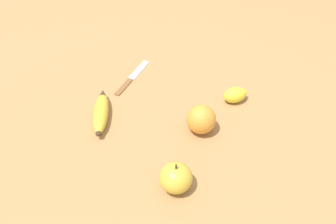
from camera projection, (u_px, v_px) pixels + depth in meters
The scene contains 6 objects.
ground_plane at pixel (146, 127), 0.89m from camera, with size 3.00×3.00×0.00m, color #A87A47.
banana at pixel (101, 112), 0.90m from camera, with size 0.14×0.15×0.04m.
orange at pixel (201, 119), 0.85m from camera, with size 0.08×0.08×0.08m.
apple at pixel (176, 178), 0.73m from camera, with size 0.07×0.07×0.08m.
lemon at pixel (235, 95), 0.95m from camera, with size 0.08×0.08×0.05m.
paring_knife at pixel (131, 78), 1.04m from camera, with size 0.07×0.20×0.01m.
Camera 1 is at (-0.44, 0.44, 0.64)m, focal length 35.00 mm.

